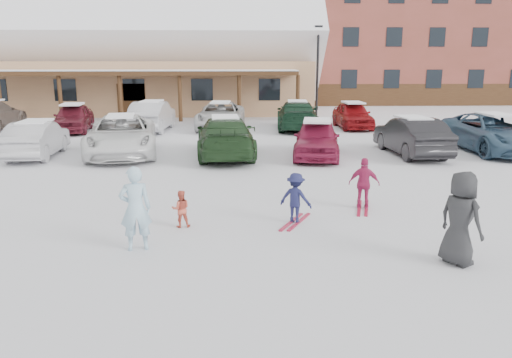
{
  "coord_description": "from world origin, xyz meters",
  "views": [
    {
      "loc": [
        -0.11,
        -10.02,
        3.61
      ],
      "look_at": [
        0.3,
        1.0,
        1.0
      ],
      "focal_mm": 35.0,
      "sensor_mm": 36.0,
      "label": 1
    }
  ],
  "objects_px": {
    "parked_car_3": "(225,137)",
    "parked_car_6": "(494,133)",
    "parked_car_4": "(317,139)",
    "parked_car_10": "(221,116)",
    "adult_skier": "(135,209)",
    "alpine_hotel": "(392,5)",
    "bystander_dark": "(461,218)",
    "lamp_post": "(318,66)",
    "parked_car_1": "(37,139)",
    "parked_car_5": "(411,136)",
    "parked_car_12": "(353,115)",
    "day_lodge": "(116,57)",
    "toddler_red": "(181,209)",
    "child_magenta": "(364,184)",
    "parked_car_11": "(297,115)",
    "child_navy": "(296,198)",
    "parked_car_2": "(122,135)",
    "parked_car_9": "(152,116)",
    "parked_car_8": "(73,118)"
  },
  "relations": [
    {
      "from": "parked_car_3",
      "to": "parked_car_6",
      "type": "height_order",
      "value": "parked_car_6"
    },
    {
      "from": "parked_car_4",
      "to": "parked_car_10",
      "type": "distance_m",
      "value": 9.25
    },
    {
      "from": "adult_skier",
      "to": "parked_car_10",
      "type": "distance_m",
      "value": 17.93
    },
    {
      "from": "alpine_hotel",
      "to": "adult_skier",
      "type": "relative_size",
      "value": 18.8
    },
    {
      "from": "bystander_dark",
      "to": "alpine_hotel",
      "type": "bearing_deg",
      "value": -44.44
    },
    {
      "from": "lamp_post",
      "to": "parked_car_3",
      "type": "height_order",
      "value": "lamp_post"
    },
    {
      "from": "parked_car_1",
      "to": "parked_car_5",
      "type": "distance_m",
      "value": 14.55
    },
    {
      "from": "adult_skier",
      "to": "parked_car_12",
      "type": "bearing_deg",
      "value": -127.67
    },
    {
      "from": "parked_car_6",
      "to": "parked_car_12",
      "type": "distance_m",
      "value": 8.56
    },
    {
      "from": "lamp_post",
      "to": "parked_car_12",
      "type": "height_order",
      "value": "lamp_post"
    },
    {
      "from": "parked_car_4",
      "to": "day_lodge",
      "type": "bearing_deg",
      "value": 131.32
    },
    {
      "from": "alpine_hotel",
      "to": "parked_car_10",
      "type": "distance_m",
      "value": 27.0
    },
    {
      "from": "alpine_hotel",
      "to": "toddler_red",
      "type": "relative_size",
      "value": 37.48
    },
    {
      "from": "parked_car_6",
      "to": "parked_car_3",
      "type": "bearing_deg",
      "value": -178.76
    },
    {
      "from": "child_magenta",
      "to": "parked_car_11",
      "type": "relative_size",
      "value": 0.25
    },
    {
      "from": "lamp_post",
      "to": "parked_car_5",
      "type": "relative_size",
      "value": 1.31
    },
    {
      "from": "child_navy",
      "to": "parked_car_2",
      "type": "xyz_separation_m",
      "value": [
        -5.85,
        8.7,
        0.2
      ]
    },
    {
      "from": "adult_skier",
      "to": "day_lodge",
      "type": "bearing_deg",
      "value": -89.24
    },
    {
      "from": "parked_car_1",
      "to": "parked_car_4",
      "type": "height_order",
      "value": "parked_car_4"
    },
    {
      "from": "parked_car_2",
      "to": "parked_car_6",
      "type": "height_order",
      "value": "parked_car_2"
    },
    {
      "from": "child_magenta",
      "to": "adult_skier",
      "type": "bearing_deg",
      "value": 42.45
    },
    {
      "from": "parked_car_3",
      "to": "parked_car_6",
      "type": "distance_m",
      "value": 10.9
    },
    {
      "from": "alpine_hotel",
      "to": "parked_car_10",
      "type": "bearing_deg",
      "value": -126.31
    },
    {
      "from": "bystander_dark",
      "to": "lamp_post",
      "type": "bearing_deg",
      "value": -32.74
    },
    {
      "from": "day_lodge",
      "to": "parked_car_10",
      "type": "distance_m",
      "value": 13.78
    },
    {
      "from": "toddler_red",
      "to": "parked_car_11",
      "type": "bearing_deg",
      "value": -113.21
    },
    {
      "from": "parked_car_10",
      "to": "parked_car_12",
      "type": "relative_size",
      "value": 1.26
    },
    {
      "from": "parked_car_11",
      "to": "parked_car_10",
      "type": "bearing_deg",
      "value": -0.27
    },
    {
      "from": "parked_car_10",
      "to": "parked_car_12",
      "type": "bearing_deg",
      "value": 3.71
    },
    {
      "from": "lamp_post",
      "to": "parked_car_9",
      "type": "height_order",
      "value": "lamp_post"
    },
    {
      "from": "bystander_dark",
      "to": "parked_car_9",
      "type": "bearing_deg",
      "value": -4.75
    },
    {
      "from": "adult_skier",
      "to": "parked_car_11",
      "type": "xyz_separation_m",
      "value": [
        5.21,
        17.55,
        -0.07
      ]
    },
    {
      "from": "child_navy",
      "to": "parked_car_4",
      "type": "distance_m",
      "value": 8.15
    },
    {
      "from": "parked_car_2",
      "to": "parked_car_8",
      "type": "height_order",
      "value": "parked_car_2"
    },
    {
      "from": "day_lodge",
      "to": "parked_car_10",
      "type": "bearing_deg",
      "value": -53.46
    },
    {
      "from": "parked_car_6",
      "to": "parked_car_10",
      "type": "height_order",
      "value": "parked_car_6"
    },
    {
      "from": "bystander_dark",
      "to": "parked_car_6",
      "type": "xyz_separation_m",
      "value": [
        6.42,
        11.35,
        -0.09
      ]
    },
    {
      "from": "toddler_red",
      "to": "parked_car_4",
      "type": "xyz_separation_m",
      "value": [
        4.3,
        8.18,
        0.29
      ]
    },
    {
      "from": "parked_car_5",
      "to": "parked_car_10",
      "type": "relative_size",
      "value": 0.86
    },
    {
      "from": "child_navy",
      "to": "parked_car_11",
      "type": "relative_size",
      "value": 0.22
    },
    {
      "from": "adult_skier",
      "to": "toddler_red",
      "type": "bearing_deg",
      "value": -130.68
    },
    {
      "from": "parked_car_2",
      "to": "parked_car_3",
      "type": "relative_size",
      "value": 1.06
    },
    {
      "from": "adult_skier",
      "to": "parked_car_11",
      "type": "relative_size",
      "value": 0.32
    },
    {
      "from": "alpine_hotel",
      "to": "adult_skier",
      "type": "bearing_deg",
      "value": -112.93
    },
    {
      "from": "alpine_hotel",
      "to": "parked_car_6",
      "type": "height_order",
      "value": "alpine_hotel"
    },
    {
      "from": "adult_skier",
      "to": "child_navy",
      "type": "xyz_separation_m",
      "value": [
        3.29,
        1.56,
        -0.26
      ]
    },
    {
      "from": "parked_car_6",
      "to": "parked_car_12",
      "type": "xyz_separation_m",
      "value": [
        -4.06,
        7.54,
        -0.06
      ]
    },
    {
      "from": "child_navy",
      "to": "parked_car_3",
      "type": "distance_m",
      "value": 8.43
    },
    {
      "from": "day_lodge",
      "to": "child_magenta",
      "type": "relative_size",
      "value": 22.52
    },
    {
      "from": "toddler_red",
      "to": "parked_car_3",
      "type": "xyz_separation_m",
      "value": [
        0.8,
        8.46,
        0.35
      ]
    }
  ]
}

